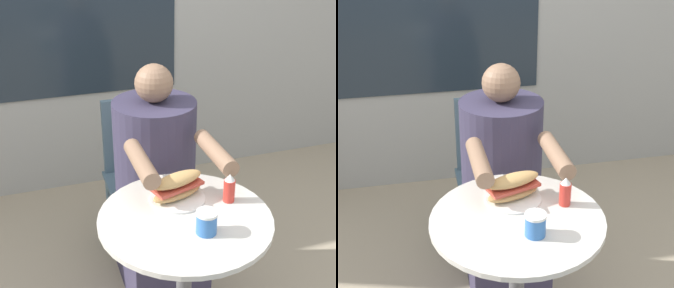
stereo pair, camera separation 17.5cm
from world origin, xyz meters
TOP-DOWN VIEW (x-y plane):
  - cafe_table at (0.00, 0.00)m, footprint 0.63×0.63m
  - diner_chair at (0.06, 0.87)m, footprint 0.38×0.38m
  - seated_diner at (0.06, 0.52)m, footprint 0.38×0.69m
  - sandwich_on_plate at (0.01, 0.12)m, footprint 0.23×0.21m
  - drink_cup at (0.03, -0.11)m, footprint 0.08×0.08m
  - condiment_bottle at (0.19, 0.04)m, footprint 0.04×0.04m

SIDE VIEW (x-z plane):
  - seated_diner at x=0.06m, z-range -0.08..1.08m
  - diner_chair at x=0.06m, z-range 0.09..0.96m
  - cafe_table at x=0.00m, z-range 0.17..0.92m
  - drink_cup at x=0.03m, z-range 0.76..0.84m
  - sandwich_on_plate at x=0.01m, z-range 0.75..0.86m
  - condiment_bottle at x=0.19m, z-range 0.75..0.87m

